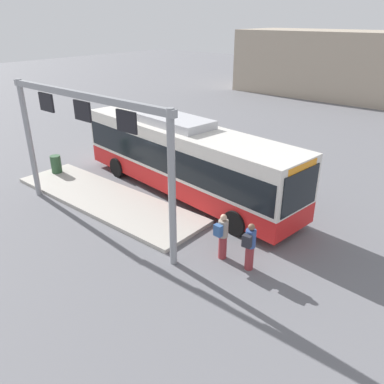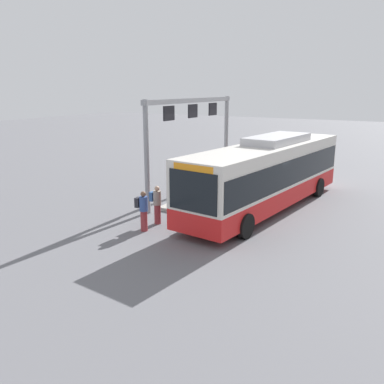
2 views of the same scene
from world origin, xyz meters
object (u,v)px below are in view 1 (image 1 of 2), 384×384
(bus_main, at_px, (184,155))
(person_boarding, at_px, (250,246))
(trash_bin, at_px, (56,164))
(person_waiting_near, at_px, (222,235))

(bus_main, distance_m, person_boarding, 6.51)
(bus_main, xyz_separation_m, trash_bin, (-6.43, -2.65, -1.20))
(person_boarding, xyz_separation_m, person_waiting_near, (-1.04, -0.04, 0.00))
(person_waiting_near, bearing_deg, person_boarding, -83.09)
(trash_bin, bearing_deg, person_waiting_near, -3.33)
(person_boarding, xyz_separation_m, trash_bin, (-12.00, 0.60, -0.28))
(bus_main, height_order, person_waiting_near, bus_main)
(person_waiting_near, bearing_deg, bus_main, 58.52)
(person_boarding, height_order, person_waiting_near, same)
(person_boarding, bearing_deg, person_waiting_near, 87.68)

